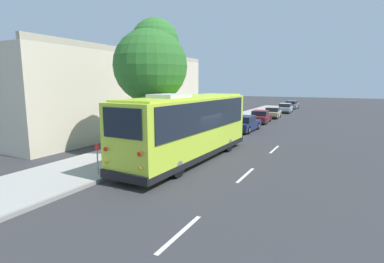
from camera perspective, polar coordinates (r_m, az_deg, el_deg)
ground_plane at (r=16.32m, az=1.24°, el=-5.42°), size 160.00×160.00×0.00m
sidewalk_slab at (r=18.43m, az=-10.33°, el=-3.63°), size 80.00×3.98×0.15m
curb_strip at (r=17.27m, az=-4.89°, el=-4.37°), size 80.00×0.14×0.15m
shuttle_bus at (r=15.90m, az=-0.67°, el=1.35°), size 10.46×2.77×3.61m
parked_sedan_navy at (r=26.36m, az=9.97°, el=1.43°), size 4.50×1.86×1.32m
parked_sedan_maroon at (r=32.34m, az=12.88°, el=2.72°), size 4.33×2.03×1.29m
parked_sedan_tan at (r=37.42m, az=15.10°, el=3.47°), size 4.23×1.93×1.27m
parked_sedan_silver at (r=44.57m, az=17.32°, el=4.26°), size 4.75×1.95×1.30m
parked_sedan_gray at (r=51.47m, az=18.43°, el=4.81°), size 4.41×1.91×1.29m
street_tree at (r=17.47m, az=-7.73°, el=13.16°), size 4.15×4.15×7.63m
sign_post_near at (r=13.66m, az=-17.56°, el=-5.03°), size 0.06×0.22×1.38m
sign_post_far at (r=15.10m, az=-12.20°, el=-3.56°), size 0.06×0.06×1.37m
fire_hydrant at (r=23.26m, az=3.17°, el=0.37°), size 0.22×0.22×0.81m
building_backdrop at (r=27.56m, az=-15.45°, el=6.91°), size 20.58×7.38×6.74m
lane_stripe_behind at (r=8.77m, az=-2.29°, el=-18.81°), size 2.40×0.14×0.01m
lane_stripe_mid at (r=13.91m, az=10.16°, el=-8.16°), size 2.40×0.14×0.01m
lane_stripe_ahead at (r=19.55m, az=15.42°, el=-3.29°), size 2.40×0.14×0.01m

